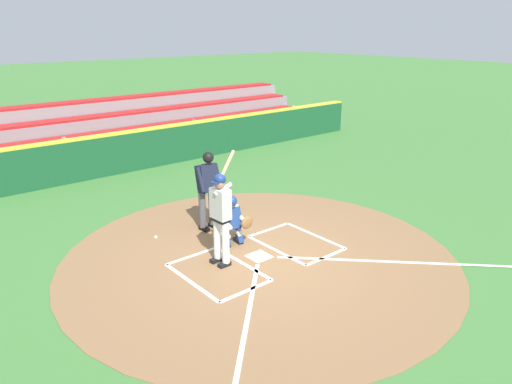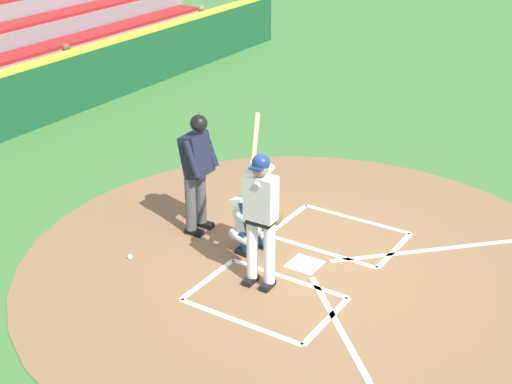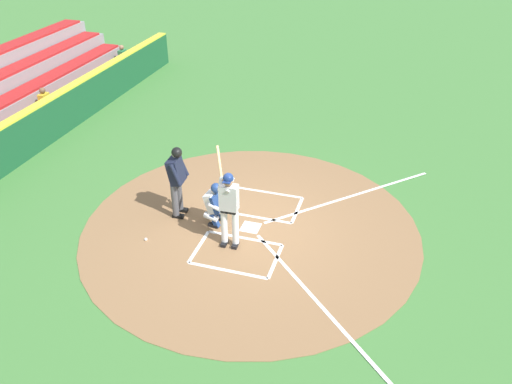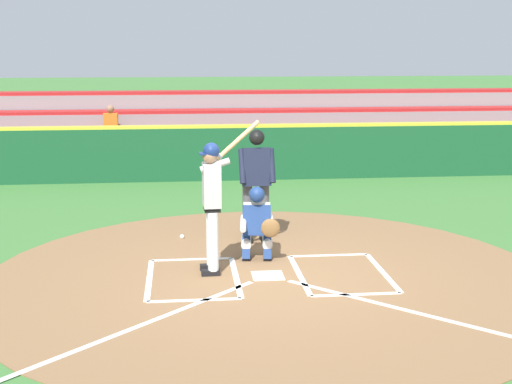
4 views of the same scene
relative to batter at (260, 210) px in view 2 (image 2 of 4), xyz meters
name	(u,v)px [view 2 (image 2 of 4)]	position (x,y,z in m)	size (l,w,h in m)	color
ground_plane	(305,265)	(-0.75, 0.25, -1.10)	(120.00, 120.00, 0.00)	#427A38
dirt_circle	(305,265)	(-0.75, 0.25, -1.09)	(8.00, 8.00, 0.01)	olive
home_plate_and_chalk	(362,282)	(-0.75, 1.13, -1.08)	(7.93, 4.91, 0.01)	white
batter	(260,210)	(0.00, 0.00, 0.00)	(0.91, 0.74, 2.13)	white
catcher	(252,214)	(-0.70, -0.58, -0.51)	(0.59, 0.65, 1.13)	black
plate_umpire	(197,166)	(-0.78, -1.59, -0.02)	(0.59, 0.43, 1.86)	#4C4C51
baseball	(130,257)	(0.43, -1.91, -1.06)	(0.07, 0.07, 0.07)	white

